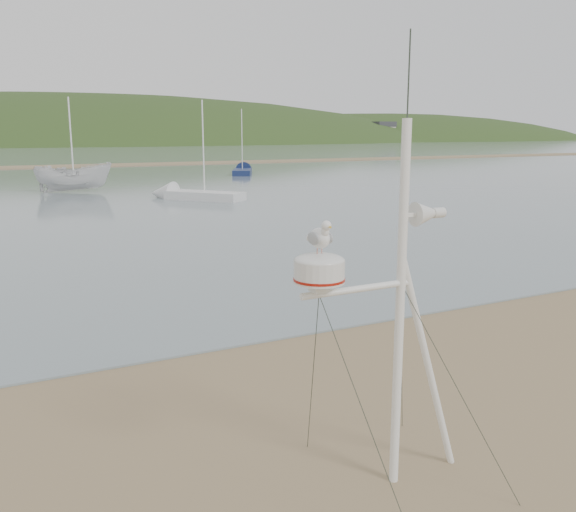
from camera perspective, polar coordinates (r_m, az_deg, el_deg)
name	(u,v)px	position (r m, az deg, el deg)	size (l,w,h in m)	color
ground	(147,494)	(7.65, -13.01, -20.90)	(560.00, 560.00, 0.00)	olive
hill_ridge	(35,198)	(243.30, -22.62, 5.07)	(620.00, 180.00, 80.00)	#233917
mast_rig	(395,386)	(7.18, 10.02, -11.85)	(2.27, 2.42, 5.12)	white
boat_white	(72,154)	(44.17, -19.55, 8.98)	(1.91, 1.97, 5.09)	silver
sailboat_white_near	(182,194)	(38.04, -9.88, 5.71)	(5.16, 6.00, 6.38)	silver
sailboat_blue_far	(243,170)	(61.03, -4.20, 7.99)	(4.44, 6.78, 6.71)	#16234E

